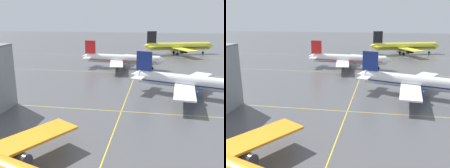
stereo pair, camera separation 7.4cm
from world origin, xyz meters
The scene contains 4 objects.
airliner_second_row centered at (17.85, 54.18, 4.00)m, with size 36.92×31.52×11.70m.
airliner_third_row centered at (-6.76, 89.60, 3.84)m, with size 36.19×31.16×11.25m.
airliner_far_left_stand centered at (19.74, 133.73, 4.42)m, with size 40.72×34.79×12.94m.
taxiway_markings centered at (0.00, 59.88, 0.00)m, with size 162.57×181.50×0.01m.
Camera 2 is at (7.71, -18.13, 22.47)m, focal length 41.81 mm.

